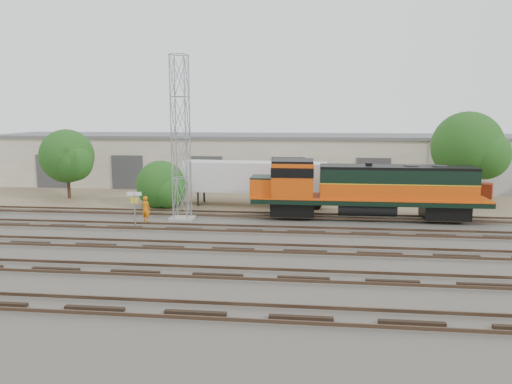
# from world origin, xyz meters

# --- Properties ---
(ground) EXTENTS (140.00, 140.00, 0.00)m
(ground) POSITION_xyz_m (0.00, 0.00, 0.00)
(ground) COLOR #47423A
(ground) RESTS_ON ground
(dirt_strip) EXTENTS (80.00, 16.00, 0.02)m
(dirt_strip) POSITION_xyz_m (0.00, 15.00, 0.01)
(dirt_strip) COLOR #726047
(dirt_strip) RESTS_ON ground
(tracks) EXTENTS (80.00, 20.40, 0.28)m
(tracks) POSITION_xyz_m (0.00, -3.00, 0.08)
(tracks) COLOR black
(tracks) RESTS_ON ground
(warehouse) EXTENTS (58.40, 10.40, 5.30)m
(warehouse) POSITION_xyz_m (0.04, 22.98, 2.65)
(warehouse) COLOR beige
(warehouse) RESTS_ON ground
(locomotive) EXTENTS (16.55, 2.90, 3.98)m
(locomotive) POSITION_xyz_m (7.96, 6.00, 2.29)
(locomotive) COLOR black
(locomotive) RESTS_ON tracks
(signal_tower) EXTENTS (1.70, 1.70, 11.51)m
(signal_tower) POSITION_xyz_m (-4.90, 4.64, 5.60)
(signal_tower) COLOR gray
(signal_tower) RESTS_ON ground
(sign_post) EXTENTS (1.00, 0.08, 2.44)m
(sign_post) POSITION_xyz_m (-7.41, 1.88, 1.71)
(sign_post) COLOR gray
(sign_post) RESTS_ON ground
(worker) EXTENTS (0.77, 0.63, 1.82)m
(worker) POSITION_xyz_m (-7.27, 3.70, 0.91)
(worker) COLOR orange
(worker) RESTS_ON ground
(semi_trailer) EXTENTS (11.88, 3.10, 3.62)m
(semi_trailer) POSITION_xyz_m (-0.15, 10.60, 2.27)
(semi_trailer) COLOR silver
(semi_trailer) RESTS_ON ground
(dumpster_red) EXTENTS (1.92, 1.87, 1.40)m
(dumpster_red) POSITION_xyz_m (19.43, 16.15, 0.70)
(dumpster_red) COLOR maroon
(dumpster_red) RESTS_ON ground
(tree_west) EXTENTS (4.95, 4.71, 6.16)m
(tree_west) POSITION_xyz_m (-16.99, 11.94, 3.68)
(tree_west) COLOR #382619
(tree_west) RESTS_ON ground
(tree_mid) EXTENTS (4.19, 3.99, 3.99)m
(tree_mid) POSITION_xyz_m (-7.73, 9.29, 1.66)
(tree_mid) COLOR #382619
(tree_mid) RESTS_ON ground
(tree_east) EXTENTS (5.99, 5.71, 7.71)m
(tree_east) POSITION_xyz_m (17.11, 12.59, 4.70)
(tree_east) COLOR #382619
(tree_east) RESTS_ON ground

